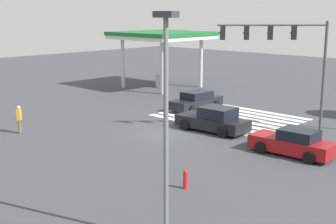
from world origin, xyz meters
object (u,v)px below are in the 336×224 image
car_0 (196,101)px  street_light_pole_b (166,109)px  pedestrian (19,118)px  car_2 (293,143)px  traffic_signal_mast (286,49)px  fire_hydrant (186,179)px  car_1 (214,120)px

car_0 → street_light_pole_b: street_light_pole_b is taller
pedestrian → car_0: bearing=33.2°
car_2 → street_light_pole_b: 12.52m
car_0 → pedestrian: 13.89m
pedestrian → traffic_signal_mast: bearing=0.8°
fire_hydrant → car_2: bearing=-97.0°
pedestrian → street_light_pole_b: (-16.68, 3.91, 3.59)m
traffic_signal_mast → car_0: size_ratio=1.49×
car_0 → street_light_pole_b: size_ratio=0.62×
car_0 → traffic_signal_mast: bearing=78.6°
traffic_signal_mast → car_0: traffic_signal_mast is taller
pedestrian → fire_hydrant: bearing=-42.5°
car_1 → street_light_pole_b: size_ratio=0.64×
traffic_signal_mast → car_2: (-2.88, 3.74, -4.67)m
car_0 → car_2: car_2 is taller
car_0 → fire_hydrant: (-10.69, 13.33, -0.24)m
street_light_pole_b → pedestrian: bearing=-13.2°
car_2 → car_0: bearing=-28.5°
car_1 → pedestrian: bearing=43.5°
car_0 → car_2: 12.93m
pedestrian → car_2: bearing=-15.4°
traffic_signal_mast → pedestrian: (12.00, 11.58, -4.33)m
car_1 → pedestrian: size_ratio=2.70×
car_2 → car_1: bearing=-12.4°
fire_hydrant → traffic_signal_mast: bearing=-80.4°
car_0 → pedestrian: (3.26, 13.50, 0.35)m
car_0 → fire_hydrant: bearing=39.6°
car_1 → pedestrian: pedestrian is taller
car_2 → fire_hydrant: car_2 is taller
car_2 → pedestrian: 16.83m
car_2 → street_light_pole_b: street_light_pole_b is taller
car_0 → fire_hydrant: size_ratio=5.49×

